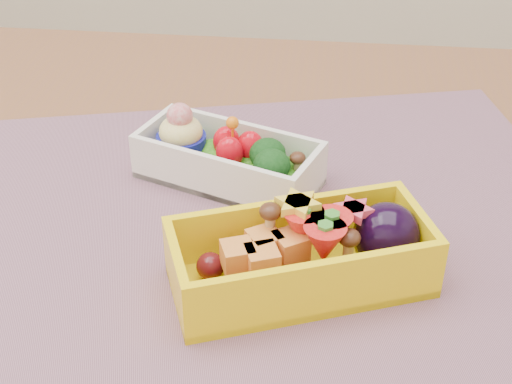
# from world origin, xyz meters

# --- Properties ---
(table) EXTENTS (1.20, 0.80, 0.75)m
(table) POSITION_xyz_m (0.00, 0.00, 0.65)
(table) COLOR brown
(table) RESTS_ON ground
(placemat) EXTENTS (0.68, 0.59, 0.00)m
(placemat) POSITION_xyz_m (0.01, -0.02, 0.75)
(placemat) COLOR gray
(placemat) RESTS_ON table
(bento_white) EXTENTS (0.18, 0.12, 0.07)m
(bento_white) POSITION_xyz_m (-0.02, 0.06, 0.78)
(bento_white) COLOR white
(bento_white) RESTS_ON placemat
(bento_yellow) EXTENTS (0.21, 0.15, 0.06)m
(bento_yellow) POSITION_xyz_m (0.06, -0.08, 0.78)
(bento_yellow) COLOR yellow
(bento_yellow) RESTS_ON placemat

